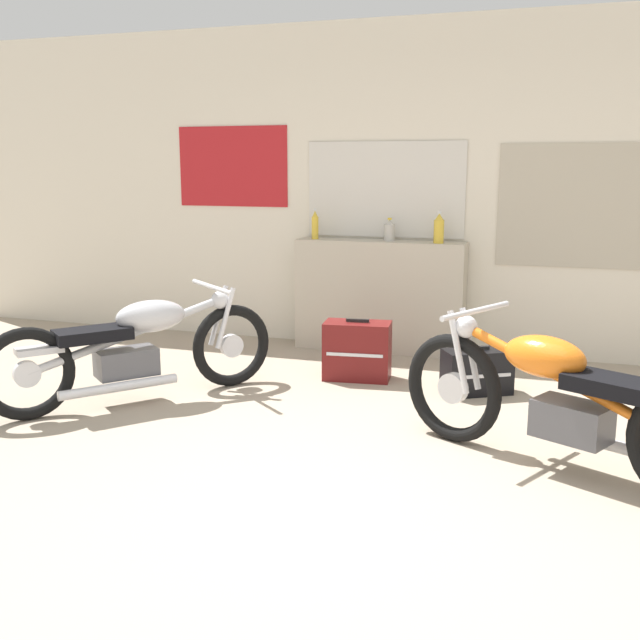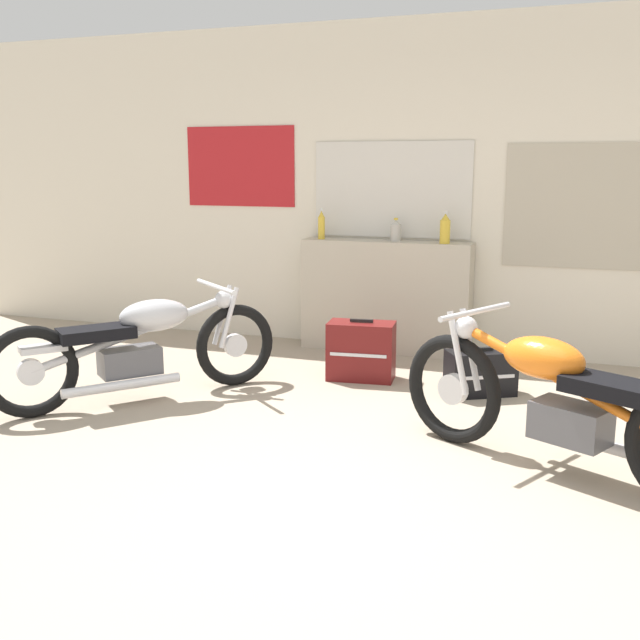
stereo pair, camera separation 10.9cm
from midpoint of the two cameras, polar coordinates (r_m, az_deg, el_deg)
ground_plane at (r=3.68m, az=1.65°, el=-13.99°), size 24.00×24.00×0.00m
wall_back at (r=6.49m, az=10.73°, el=9.77°), size 10.00×0.07×2.80m
sill_counter at (r=6.51m, az=5.50°, el=1.80°), size 1.47×0.28×0.96m
bottle_leftmost at (r=6.57m, az=0.59°, el=7.22°), size 0.06×0.06×0.27m
bottle_left_center at (r=6.43m, az=6.28°, el=6.77°), size 0.09×0.09×0.20m
bottle_center at (r=6.28m, az=10.00°, el=6.83°), size 0.08×0.08×0.27m
motorcycle_orange at (r=4.09m, az=18.56°, el=-5.92°), size 1.81×1.02×0.82m
motorcycle_silver at (r=5.25m, az=-13.02°, el=-1.91°), size 1.36×1.61×0.77m
hard_case_black at (r=5.43m, az=12.70°, el=-3.94°), size 0.52×0.44×0.34m
hard_case_darkred at (r=5.67m, az=3.71°, el=-2.36°), size 0.53×0.33×0.46m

